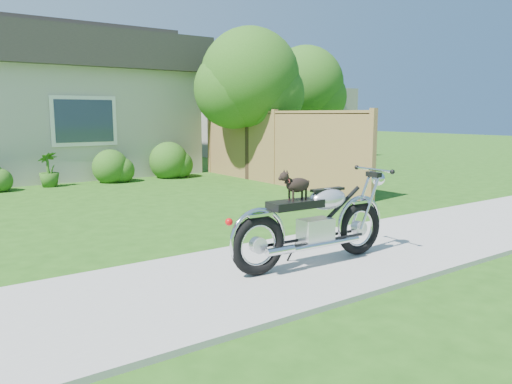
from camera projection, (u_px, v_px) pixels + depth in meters
ground at (111, 308)px, 4.61m from camera, size 80.00×80.00×0.00m
sidewalk at (111, 306)px, 4.61m from camera, size 24.00×2.20×0.04m
fence at (275, 147)px, 12.70m from camera, size 0.12×6.62×1.90m
tree_near at (255, 83)px, 13.44m from camera, size 2.71×2.67×4.09m
tree_far at (309, 88)px, 18.32m from camera, size 2.81×2.78×4.26m
shrub_row at (4, 173)px, 11.65m from camera, size 10.63×1.09×1.09m
potted_plant_right at (49, 169)px, 12.26m from camera, size 0.65×0.65×0.86m
motorcycle_with_dog at (316, 222)px, 5.79m from camera, size 2.22×0.60×1.11m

